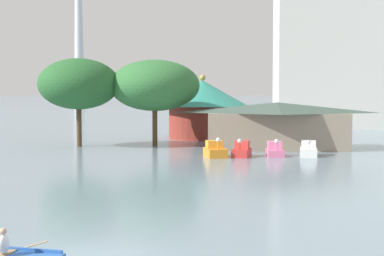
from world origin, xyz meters
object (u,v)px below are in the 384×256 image
at_px(pedal_boat_white, 309,150).
at_px(pedal_boat_orange, 215,150).
at_px(boathouse, 277,124).
at_px(background_building_block, 376,46).
at_px(pedal_boat_red, 242,150).
at_px(shoreline_tree_mid, 155,85).
at_px(green_roof_pavilion, 203,105).
at_px(pedal_boat_pink, 275,150).
at_px(shoreline_tree_tall_left, 79,84).

bearing_deg(pedal_boat_white, pedal_boat_orange, -74.96).
bearing_deg(pedal_boat_orange, boathouse, 131.37).
relative_size(pedal_boat_orange, boathouse, 0.22).
bearing_deg(background_building_block, pedal_boat_white, -109.55).
height_order(pedal_boat_white, boathouse, boathouse).
relative_size(pedal_boat_red, shoreline_tree_mid, 0.30).
distance_m(green_roof_pavilion, shoreline_tree_mid, 11.13).
height_order(pedal_boat_orange, pedal_boat_red, pedal_boat_orange).
height_order(green_roof_pavilion, background_building_block, background_building_block).
bearing_deg(pedal_boat_pink, background_building_block, 154.45).
relative_size(pedal_boat_orange, pedal_boat_white, 1.00).
bearing_deg(shoreline_tree_mid, pedal_boat_orange, -58.20).
distance_m(pedal_boat_red, pedal_boat_white, 5.81).
xyz_separation_m(pedal_boat_red, pedal_boat_white, (5.73, 0.93, -0.03)).
bearing_deg(pedal_boat_pink, boathouse, 171.89).
relative_size(pedal_boat_pink, shoreline_tree_tall_left, 0.29).
height_order(green_roof_pavilion, shoreline_tree_tall_left, shoreline_tree_tall_left).
bearing_deg(green_roof_pavilion, pedal_boat_orange, -84.13).
xyz_separation_m(boathouse, background_building_block, (17.91, 37.06, 10.36)).
bearing_deg(shoreline_tree_tall_left, pedal_boat_orange, -32.44).
height_order(shoreline_tree_mid, background_building_block, background_building_block).
xyz_separation_m(pedal_boat_pink, boathouse, (0.68, 7.49, 1.83)).
height_order(pedal_boat_orange, shoreline_tree_mid, shoreline_tree_mid).
height_order(shoreline_tree_tall_left, shoreline_tree_mid, shoreline_tree_tall_left).
bearing_deg(shoreline_tree_mid, background_building_block, 49.08).
relative_size(pedal_boat_pink, background_building_block, 0.08).
xyz_separation_m(pedal_boat_red, green_roof_pavilion, (-4.35, 20.29, 3.42)).
bearing_deg(pedal_boat_pink, shoreline_tree_tall_left, -115.94).
bearing_deg(pedal_boat_white, pedal_boat_red, -73.71).
distance_m(pedal_boat_white, background_building_block, 48.47).
xyz_separation_m(boathouse, shoreline_tree_mid, (-12.28, 2.23, 3.83)).
bearing_deg(shoreline_tree_mid, pedal_boat_pink, -39.96).
distance_m(green_roof_pavilion, shoreline_tree_tall_left, 16.76).
relative_size(green_roof_pavilion, shoreline_tree_tall_left, 1.24).
distance_m(pedal_boat_red, pedal_boat_pink, 2.90).
xyz_separation_m(pedal_boat_orange, pedal_boat_white, (7.98, 1.12, -0.03)).
distance_m(pedal_boat_red, shoreline_tree_mid, 14.65).
distance_m(pedal_boat_pink, boathouse, 7.74).
height_order(pedal_boat_orange, pedal_boat_pink, pedal_boat_orange).
distance_m(pedal_boat_orange, boathouse, 10.24).
relative_size(shoreline_tree_tall_left, background_building_block, 0.28).
bearing_deg(pedal_boat_pink, green_roof_pavilion, -162.83).
xyz_separation_m(pedal_boat_pink, shoreline_tree_mid, (-11.60, 9.72, 5.66)).
xyz_separation_m(green_roof_pavilion, background_building_block, (25.79, 24.85, 8.73)).
distance_m(pedal_boat_orange, pedal_boat_white, 8.06).
height_order(pedal_boat_white, background_building_block, background_building_block).
distance_m(shoreline_tree_mid, background_building_block, 46.55).
bearing_deg(pedal_boat_orange, pedal_boat_red, 81.04).
height_order(pedal_boat_pink, boathouse, boathouse).
bearing_deg(boathouse, shoreline_tree_tall_left, 178.16).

